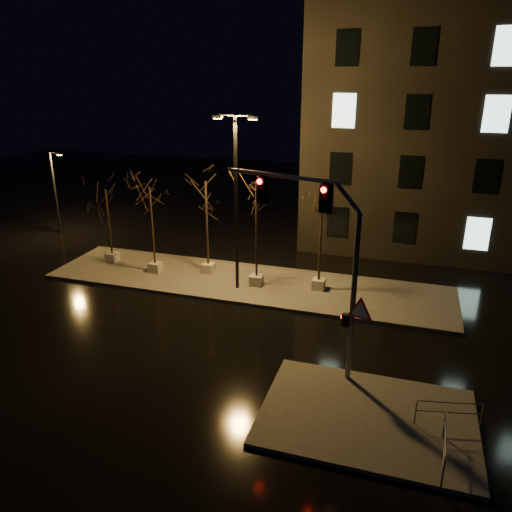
% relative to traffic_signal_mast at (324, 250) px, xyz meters
% --- Properties ---
extents(ground, '(90.00, 90.00, 0.00)m').
position_rel_traffic_signal_mast_xyz_m(ground, '(-5.42, 1.19, -4.97)').
color(ground, black).
rests_on(ground, ground).
extents(median, '(22.00, 5.00, 0.15)m').
position_rel_traffic_signal_mast_xyz_m(median, '(-5.42, 7.19, -4.89)').
color(median, '#4A4842').
rests_on(median, ground).
extents(sidewalk_corner, '(7.00, 5.00, 0.15)m').
position_rel_traffic_signal_mast_xyz_m(sidewalk_corner, '(2.08, -2.31, -4.89)').
color(sidewalk_corner, '#4A4842').
rests_on(sidewalk_corner, ground).
extents(tree_0, '(1.80, 1.80, 4.53)m').
position_rel_traffic_signal_mast_xyz_m(tree_0, '(-14.01, 7.67, -1.38)').
color(tree_0, '#A6A39B').
rests_on(tree_0, median).
extents(tree_1, '(1.80, 1.80, 5.04)m').
position_rel_traffic_signal_mast_xyz_m(tree_1, '(-10.76, 6.99, -0.99)').
color(tree_1, '#A6A39B').
rests_on(tree_1, median).
extents(tree_2, '(1.80, 1.80, 5.40)m').
position_rel_traffic_signal_mast_xyz_m(tree_2, '(-7.82, 7.78, -0.72)').
color(tree_2, '#A6A39B').
rests_on(tree_2, median).
extents(tree_3, '(1.80, 1.80, 5.79)m').
position_rel_traffic_signal_mast_xyz_m(tree_3, '(-4.68, 6.90, -0.42)').
color(tree_3, '#A6A39B').
rests_on(tree_3, median).
extents(tree_4, '(1.80, 1.80, 4.83)m').
position_rel_traffic_signal_mast_xyz_m(tree_4, '(-1.43, 7.40, -1.16)').
color(tree_4, '#A6A39B').
rests_on(tree_4, median).
extents(traffic_signal_mast, '(5.81, 1.70, 7.34)m').
position_rel_traffic_signal_mast_xyz_m(traffic_signal_mast, '(0.00, 0.00, 0.00)').
color(traffic_signal_mast, slate).
rests_on(traffic_signal_mast, sidewalk_corner).
extents(streetlight_main, '(2.21, 0.26, 8.86)m').
position_rel_traffic_signal_mast_xyz_m(streetlight_main, '(-5.55, 6.29, 0.29)').
color(streetlight_main, black).
rests_on(streetlight_main, median).
extents(streetlight_far, '(1.13, 0.32, 5.77)m').
position_rel_traffic_signal_mast_xyz_m(streetlight_far, '(-21.03, 12.01, -1.80)').
color(streetlight_far, black).
rests_on(streetlight_far, ground).
extents(guard_rail_a, '(2.05, 0.47, 0.90)m').
position_rel_traffic_signal_mast_xyz_m(guard_rail_a, '(4.58, -2.05, -4.23)').
color(guard_rail_a, slate).
rests_on(guard_rail_a, sidewalk_corner).
extents(guard_rail_b, '(0.16, 2.21, 1.05)m').
position_rel_traffic_signal_mast_xyz_m(guard_rail_b, '(4.37, -3.75, -4.14)').
color(guard_rail_b, slate).
rests_on(guard_rail_b, sidewalk_corner).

